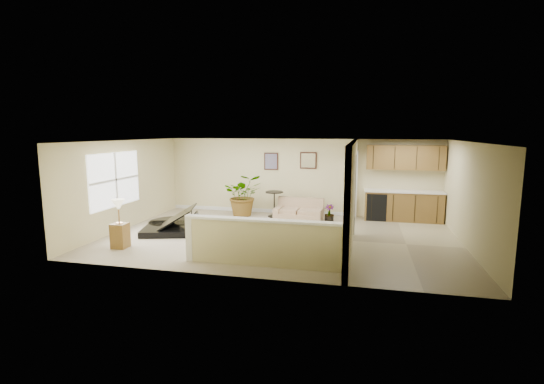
% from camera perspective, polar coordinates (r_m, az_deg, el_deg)
% --- Properties ---
extents(floor, '(9.00, 9.00, 0.00)m').
position_cam_1_polar(floor, '(10.42, 1.25, -6.50)').
color(floor, '#B8AD8F').
rests_on(floor, ground).
extents(back_wall, '(9.00, 0.04, 2.50)m').
position_cam_1_polar(back_wall, '(13.09, 3.96, 2.21)').
color(back_wall, beige).
rests_on(back_wall, floor).
extents(front_wall, '(9.00, 0.04, 2.50)m').
position_cam_1_polar(front_wall, '(7.30, -3.54, -3.08)').
color(front_wall, beige).
rests_on(front_wall, floor).
extents(left_wall, '(0.04, 6.00, 2.50)m').
position_cam_1_polar(left_wall, '(11.91, -20.43, 1.02)').
color(left_wall, beige).
rests_on(left_wall, floor).
extents(right_wall, '(0.04, 6.00, 2.50)m').
position_cam_1_polar(right_wall, '(10.25, 26.73, -0.55)').
color(right_wall, beige).
rests_on(right_wall, floor).
extents(ceiling, '(9.00, 6.00, 0.04)m').
position_cam_1_polar(ceiling, '(10.05, 1.30, 7.38)').
color(ceiling, silver).
rests_on(ceiling, back_wall).
extents(kitchen_vinyl, '(2.70, 6.00, 0.01)m').
position_cam_1_polar(kitchen_vinyl, '(10.28, 18.86, -7.18)').
color(kitchen_vinyl, tan).
rests_on(kitchen_vinyl, floor).
extents(interior_partition, '(0.18, 5.99, 2.50)m').
position_cam_1_polar(interior_partition, '(10.21, 11.51, 0.01)').
color(interior_partition, beige).
rests_on(interior_partition, floor).
extents(pony_half_wall, '(3.42, 0.22, 1.00)m').
position_cam_1_polar(pony_half_wall, '(8.11, -1.56, -7.17)').
color(pony_half_wall, beige).
rests_on(pony_half_wall, floor).
extents(left_window, '(0.05, 2.15, 1.45)m').
position_cam_1_polar(left_window, '(11.47, -21.79, 1.67)').
color(left_window, white).
rests_on(left_window, left_wall).
extents(wall_art_left, '(0.48, 0.04, 0.58)m').
position_cam_1_polar(wall_art_left, '(13.19, -0.12, 4.46)').
color(wall_art_left, '#351C13').
rests_on(wall_art_left, back_wall).
extents(wall_mirror, '(0.55, 0.04, 0.55)m').
position_cam_1_polar(wall_mirror, '(12.96, 5.28, 4.57)').
color(wall_mirror, '#351C13').
rests_on(wall_mirror, back_wall).
extents(kitchen_cabinets, '(2.36, 0.65, 2.33)m').
position_cam_1_polar(kitchen_cabinets, '(12.76, 18.03, -0.10)').
color(kitchen_cabinets, brown).
rests_on(kitchen_cabinets, floor).
extents(piano, '(2.20, 2.20, 1.54)m').
position_cam_1_polar(piano, '(11.24, -13.85, -2.25)').
color(piano, black).
rests_on(piano, floor).
extents(piano_bench, '(0.36, 0.67, 0.44)m').
position_cam_1_polar(piano_bench, '(10.41, -5.26, -5.29)').
color(piano_bench, black).
rests_on(piano_bench, floor).
extents(loveseat, '(1.52, 0.91, 0.85)m').
position_cam_1_polar(loveseat, '(12.46, 3.94, -2.45)').
color(loveseat, tan).
rests_on(loveseat, floor).
extents(accent_table, '(0.57, 0.57, 0.83)m').
position_cam_1_polar(accent_table, '(12.69, 0.34, -1.26)').
color(accent_table, black).
rests_on(accent_table, floor).
extents(palm_plant, '(1.54, 1.45, 1.38)m').
position_cam_1_polar(palm_plant, '(12.87, -4.13, -0.49)').
color(palm_plant, black).
rests_on(palm_plant, floor).
extents(small_plant, '(0.34, 0.34, 0.53)m').
position_cam_1_polar(small_plant, '(12.21, 8.29, -3.22)').
color(small_plant, black).
rests_on(small_plant, floor).
extents(lamp_stand, '(0.36, 0.36, 1.17)m').
position_cam_1_polar(lamp_stand, '(10.03, -21.20, -4.79)').
color(lamp_stand, brown).
rests_on(lamp_stand, floor).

